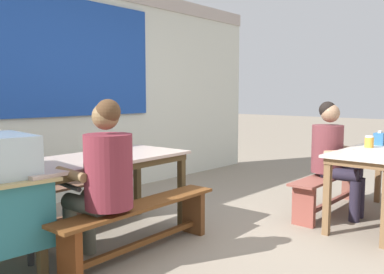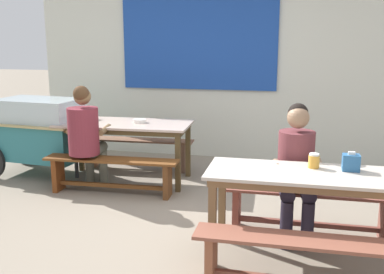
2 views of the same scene
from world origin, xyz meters
name	(u,v)px [view 2 (image 2 of 2)]	position (x,y,z in m)	size (l,w,h in m)	color
ground_plane	(191,227)	(0.00, 0.00, 0.00)	(40.00, 40.00, 0.00)	gray
backdrop_wall	(231,62)	(-0.02, 2.77, 1.46)	(6.07, 0.23, 2.77)	silver
dining_table_far	(125,129)	(-1.16, 1.28, 0.68)	(1.70, 0.83, 0.76)	#C1AB9D
dining_table_near	(313,182)	(1.10, -0.44, 0.68)	(1.71, 0.64, 0.76)	beige
bench_far_back	(138,150)	(-1.18, 1.81, 0.28)	(1.57, 0.33, 0.43)	brown
bench_far_front	(111,170)	(-1.14, 0.74, 0.29)	(1.60, 0.34, 0.43)	brown
bench_near_back	(308,205)	(1.10, 0.09, 0.28)	(1.58, 0.28, 0.43)	brown
bench_near_front	(313,258)	(1.11, -0.97, 0.29)	(1.70, 0.29, 0.43)	brown
food_cart	(39,130)	(-2.38, 1.28, 0.60)	(1.62, 0.93, 1.03)	#2B737A
person_right_near_table	(296,164)	(0.97, 0.03, 0.70)	(0.47, 0.56, 1.24)	#241F2E
person_left_back_turned	(85,132)	(-1.47, 0.79, 0.72)	(0.49, 0.60, 1.28)	#626555
tissue_box	(351,162)	(1.39, -0.31, 0.83)	(0.13, 0.10, 0.16)	#2A5F94
condiment_jar	(314,161)	(1.10, -0.30, 0.82)	(0.09, 0.09, 0.12)	gold
soup_bowl	(140,121)	(-0.97, 1.32, 0.78)	(0.17, 0.17, 0.04)	silver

